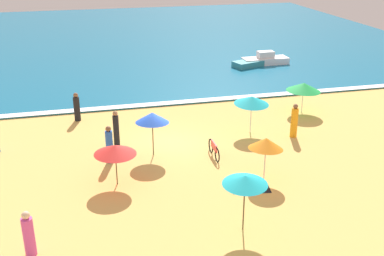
# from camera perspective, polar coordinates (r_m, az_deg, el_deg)

# --- Properties ---
(ground_plane) EXTENTS (60.00, 60.00, 0.00)m
(ground_plane) POSITION_cam_1_polar(r_m,az_deg,el_deg) (24.40, -3.05, -2.13)
(ground_plane) COLOR #EDBC60
(ocean_water) EXTENTS (60.00, 44.00, 0.10)m
(ocean_water) POSITION_cam_1_polar(r_m,az_deg,el_deg) (51.02, -9.22, 10.60)
(ocean_water) COLOR #146B93
(ocean_water) RESTS_ON ground_plane
(wave_breaker_foam) EXTENTS (57.00, 0.70, 0.01)m
(wave_breaker_foam) POSITION_cam_1_polar(r_m,az_deg,el_deg) (30.14, -5.37, 2.84)
(wave_breaker_foam) COLOR white
(wave_breaker_foam) RESTS_ON ocean_water
(beach_umbrella_0) EXTENTS (2.29, 2.28, 1.89)m
(beach_umbrella_0) POSITION_cam_1_polar(r_m,az_deg,el_deg) (29.27, 13.32, 4.84)
(beach_umbrella_0) COLOR silver
(beach_umbrella_0) RESTS_ON ground_plane
(beach_umbrella_1) EXTENTS (2.18, 2.18, 2.03)m
(beach_umbrella_1) POSITION_cam_1_polar(r_m,az_deg,el_deg) (20.62, 8.92, -1.85)
(beach_umbrella_1) COLOR silver
(beach_umbrella_1) RESTS_ON ground_plane
(beach_umbrella_3) EXTENTS (1.89, 1.90, 2.25)m
(beach_umbrella_3) POSITION_cam_1_polar(r_m,az_deg,el_deg) (16.83, 6.42, -6.25)
(beach_umbrella_3) COLOR #4C3823
(beach_umbrella_3) RESTS_ON ground_plane
(beach_umbrella_4) EXTENTS (1.96, 1.95, 1.87)m
(beach_umbrella_4) POSITION_cam_1_polar(r_m,az_deg,el_deg) (20.24, -9.26, -2.59)
(beach_umbrella_4) COLOR #4C3823
(beach_umbrella_4) RESTS_ON ground_plane
(beach_umbrella_5) EXTENTS (2.43, 2.44, 2.13)m
(beach_umbrella_5) POSITION_cam_1_polar(r_m,az_deg,el_deg) (25.56, 7.21, 3.34)
(beach_umbrella_5) COLOR silver
(beach_umbrella_5) RESTS_ON ground_plane
(beach_umbrella_6) EXTENTS (2.25, 2.26, 2.28)m
(beach_umbrella_6) POSITION_cam_1_polar(r_m,az_deg,el_deg) (22.64, -4.82, 1.27)
(beach_umbrella_6) COLOR #4C3823
(beach_umbrella_6) RESTS_ON ground_plane
(parked_bicycle) EXTENTS (0.07, 1.82, 0.76)m
(parked_bicycle) POSITION_cam_1_polar(r_m,az_deg,el_deg) (23.06, 2.66, -2.58)
(parked_bicycle) COLOR black
(parked_bicycle) RESTS_ON ground_plane
(beachgoer_2) EXTENTS (0.50, 0.50, 1.69)m
(beachgoer_2) POSITION_cam_1_polar(r_m,az_deg,el_deg) (28.22, -13.73, 2.42)
(beachgoer_2) COLOR black
(beachgoer_2) RESTS_ON ground_plane
(beachgoer_4) EXTENTS (0.48, 0.48, 1.84)m
(beachgoer_4) POSITION_cam_1_polar(r_m,az_deg,el_deg) (22.61, -9.93, -2.06)
(beachgoer_4) COLOR blue
(beachgoer_4) RESTS_ON ground_plane
(beachgoer_5) EXTENTS (0.52, 0.52, 1.86)m
(beachgoer_5) POSITION_cam_1_polar(r_m,az_deg,el_deg) (25.70, 12.23, 0.77)
(beachgoer_5) COLOR orange
(beachgoer_5) RESTS_ON ground_plane
(beachgoer_6) EXTENTS (0.42, 0.42, 1.89)m
(beachgoer_6) POSITION_cam_1_polar(r_m,az_deg,el_deg) (24.32, -9.14, -0.14)
(beachgoer_6) COLOR black
(beachgoer_6) RESTS_ON ground_plane
(beachgoer_9) EXTENTS (0.45, 0.45, 1.69)m
(beachgoer_9) POSITION_cam_1_polar(r_m,az_deg,el_deg) (17.02, -19.10, -12.08)
(beachgoer_9) COLOR #D84CA5
(beachgoer_9) RESTS_ON ground_plane
(beach_towel_1) EXTENTS (1.77, 1.15, 0.01)m
(beach_towel_1) POSITION_cam_1_polar(r_m,az_deg,el_deg) (20.53, 7.07, -7.23)
(beach_towel_1) COLOR black
(beach_towel_1) RESTS_ON ground_plane
(small_boat_0) EXTENTS (3.75, 2.36, 0.46)m
(small_boat_0) POSITION_cam_1_polar(r_m,az_deg,el_deg) (39.61, 7.39, 7.81)
(small_boat_0) COLOR teal
(small_boat_0) RESTS_ON ocean_water
(small_boat_1) EXTENTS (3.81, 1.39, 1.06)m
(small_boat_1) POSITION_cam_1_polar(r_m,az_deg,el_deg) (40.25, 8.83, 8.15)
(small_boat_1) COLOR white
(small_boat_1) RESTS_ON ocean_water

